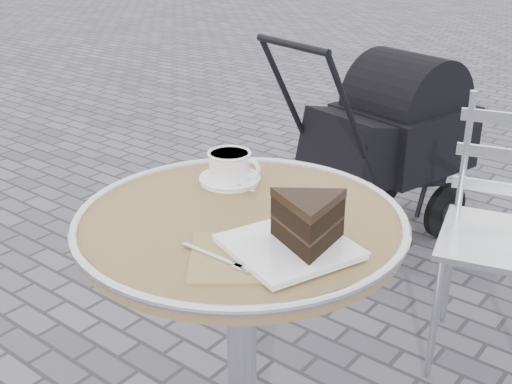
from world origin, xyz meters
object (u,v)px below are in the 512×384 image
Objects in this scene: cafe_table at (241,283)px; cake_plate_set at (302,227)px; cappuccino_set at (230,169)px; baby_stroller at (386,147)px; bistro_chair at (512,204)px.

cake_plate_set reaches higher than cafe_table.
cafe_table is 0.28m from cappuccino_set.
cappuccino_set reaches higher than cafe_table.
baby_stroller reaches higher than cappuccino_set.
cappuccino_set is 0.18× the size of baby_stroller.
cafe_table is 0.78× the size of baby_stroller.
cappuccino_set is at bearing -65.61° from baby_stroller.
cafe_table is 2.11× the size of cake_plate_set.
cake_plate_set is 0.37× the size of baby_stroller.
bistro_chair reaches higher than cappuccino_set.
cafe_table is at bearing -123.79° from bistro_chair.
cappuccino_set is 0.38m from cake_plate_set.
bistro_chair is 0.85m from baby_stroller.
cafe_table is 0.29m from cake_plate_set.
cake_plate_set is (0.19, -0.04, 0.22)m from cafe_table.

